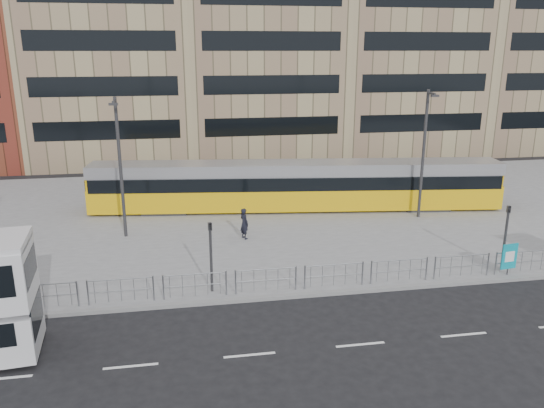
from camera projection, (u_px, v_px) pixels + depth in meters
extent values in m
plane|color=black|center=(284.00, 299.00, 22.43)|extent=(120.00, 120.00, 0.00)
cube|color=slate|center=(248.00, 214.00, 33.75)|extent=(64.00, 24.00, 0.15)
cube|color=gray|center=(284.00, 297.00, 22.45)|extent=(64.00, 0.25, 0.17)
cube|color=#9A8963|center=(112.00, 40.00, 49.85)|extent=(14.00, 16.00, 22.00)
cube|color=#9A8963|center=(259.00, 29.00, 51.84)|extent=(14.00, 16.00, 24.00)
cube|color=#9A8963|center=(393.00, 45.00, 54.54)|extent=(14.00, 16.00, 21.00)
cube|color=#9A8963|center=(518.00, 36.00, 56.53)|extent=(14.00, 16.00, 23.00)
cylinder|color=gray|center=(328.00, 265.00, 22.89)|extent=(32.00, 0.05, 0.05)
cylinder|color=gray|center=(327.00, 276.00, 23.03)|extent=(32.00, 0.04, 0.04)
cube|color=white|center=(333.00, 347.00, 18.80)|extent=(62.00, 0.12, 0.01)
cube|color=#E1AD0C|center=(296.00, 196.00, 34.30)|extent=(26.30, 5.68, 1.50)
cube|color=black|center=(297.00, 180.00, 34.01)|extent=(25.94, 5.67, 0.84)
cube|color=#AFAFB4|center=(297.00, 168.00, 33.79)|extent=(26.28, 5.48, 0.75)
cube|color=#E1AD0C|center=(487.00, 184.00, 34.69)|extent=(1.37, 2.23, 2.43)
cube|color=#E1AD0C|center=(100.00, 189.00, 33.57)|extent=(1.37, 2.23, 2.43)
cylinder|color=#2D2D30|center=(296.00, 185.00, 34.11)|extent=(2.49, 2.49, 2.81)
cube|color=#2D2D30|center=(424.00, 204.00, 34.87)|extent=(3.08, 2.68, 0.47)
cube|color=#2D2D30|center=(166.00, 207.00, 34.11)|extent=(3.08, 2.68, 0.47)
cylinder|color=#2D2D30|center=(508.00, 267.00, 24.36)|extent=(0.06, 0.06, 0.81)
cube|color=#0B94A9|center=(509.00, 256.00, 24.22)|extent=(0.81, 0.16, 1.21)
cube|color=white|center=(510.00, 257.00, 24.19)|extent=(0.50, 0.07, 0.50)
imported|color=black|center=(244.00, 223.00, 28.91)|extent=(0.64, 0.74, 1.73)
cylinder|color=#2D2D30|center=(211.00, 259.00, 22.41)|extent=(0.12, 0.12, 3.00)
imported|color=#2D2D30|center=(210.00, 234.00, 22.10)|extent=(0.20, 0.23, 1.00)
cylinder|color=#2D2D30|center=(505.00, 239.00, 24.76)|extent=(0.12, 0.12, 3.00)
imported|color=#2D2D30|center=(508.00, 216.00, 24.44)|extent=(0.20, 0.23, 1.00)
cylinder|color=#2D2D30|center=(121.00, 169.00, 28.44)|extent=(0.18, 0.18, 7.65)
cylinder|color=#2D2D30|center=(114.00, 101.00, 27.04)|extent=(0.14, 0.90, 0.14)
cube|color=#2D2D30|center=(113.00, 104.00, 26.64)|extent=(0.45, 0.20, 0.12)
cylinder|color=#2D2D30|center=(423.00, 155.00, 31.81)|extent=(0.18, 0.18, 7.76)
cylinder|color=#2D2D30|center=(431.00, 93.00, 30.39)|extent=(0.14, 0.90, 0.14)
cube|color=#2D2D30|center=(435.00, 96.00, 30.00)|extent=(0.45, 0.20, 0.12)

